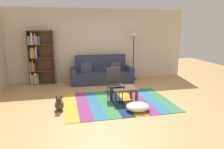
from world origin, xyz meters
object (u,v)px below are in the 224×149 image
Objects in this scene: coffee_table at (124,90)px; dog at (59,104)px; pouf at (138,107)px; standing_lamp at (134,40)px; tv_remote at (124,87)px; bookshelf at (38,58)px; couch at (102,73)px; folding_chair at (114,81)px.

dog is (-1.73, -0.25, -0.17)m from coffee_table.
dog is (-1.88, 0.46, 0.05)m from pouf.
tv_remote is at bearing -113.83° from standing_lamp.
standing_lamp is (3.54, -0.07, 0.61)m from bookshelf.
dog is 4.11m from standing_lamp.
coffee_table is at bearing 168.30° from tv_remote.
coffee_table is (0.22, -2.20, -0.01)m from couch.
pouf is (0.38, -2.92, -0.23)m from couch.
tv_remote is at bearing -45.27° from bookshelf.
pouf is at bearing -49.32° from tv_remote.
coffee_table is at bearing -84.18° from couch.
couch reaches higher than coffee_table.
standing_lamp reaches higher than tv_remote.
standing_lamp is at bearing 9.23° from couch.
couch reaches higher than folding_chair.
coffee_table reaches higher than dog.
pouf is 0.31× the size of standing_lamp.
folding_chair reaches higher than tv_remote.
folding_chair is at bearing -89.52° from couch.
bookshelf reaches higher than coffee_table.
standing_lamp is at bearing 65.91° from coffee_table.
couch is 2.33m from bookshelf.
couch reaches higher than pouf.
bookshelf reaches higher than tv_remote.
standing_lamp is (1.08, 2.41, 1.22)m from coffee_table.
standing_lamp is 2.88m from tv_remote.
couch is at bearing 95.82° from coffee_table.
bookshelf is 3.55m from coffee_table.
tv_remote is at bearing -83.95° from couch.
tv_remote is 0.17× the size of folding_chair.
pouf is at bearing -20.49° from folding_chair.
bookshelf reaches higher than couch.
folding_chair is at bearing 110.32° from pouf.
folding_chair reaches higher than pouf.
bookshelf is 4.22m from pouf.
standing_lamp is 2.07× the size of folding_chair.
tv_remote is (0.23, -2.21, 0.08)m from couch.
bookshelf is 3.55m from tv_remote.
dog is at bearing -142.83° from tv_remote.
folding_chair is (0.02, -1.94, 0.20)m from couch.
bookshelf is at bearing 105.00° from dog.
pouf is 1.13m from folding_chair.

